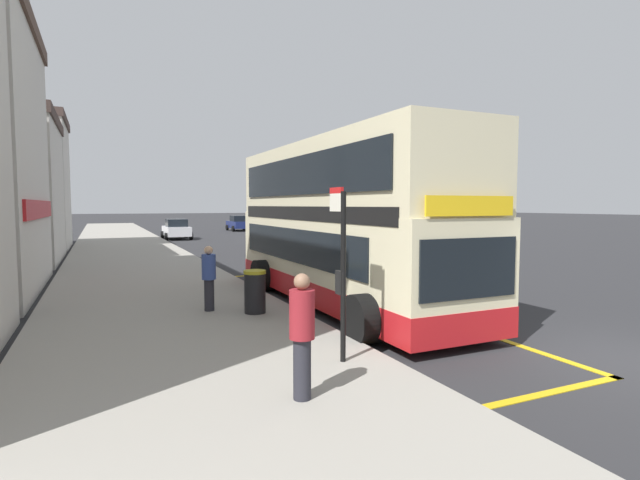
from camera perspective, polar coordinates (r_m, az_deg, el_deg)
ground_plane at (r=38.25m, az=-11.72°, el=-0.05°), size 260.00×260.00×0.00m
pavement_near at (r=37.33m, az=-22.25°, el=-0.27°), size 6.00×76.00×0.14m
double_decker_bus at (r=13.25m, az=2.40°, el=1.23°), size 3.21×10.22×4.40m
bus_bay_markings at (r=13.19m, az=2.87°, el=-7.80°), size 2.99×13.36×0.01m
bus_stop_sign at (r=8.01m, az=2.51°, el=-2.45°), size 0.09×0.51×2.89m
parked_car_white_kerbside at (r=40.47m, az=-16.56°, el=1.22°), size 2.09×4.20×1.62m
parked_car_maroon_ahead at (r=29.73m, az=-2.48°, el=0.40°), size 2.09×4.20×1.62m
parked_car_white_distant at (r=40.66m, az=-5.09°, el=1.39°), size 2.09×4.20×1.62m
parked_car_navy_behind at (r=52.25m, az=-9.55°, el=1.96°), size 2.09×4.20×1.62m
pedestrian_waiting_near_sign at (r=12.18m, az=-12.95°, el=-4.13°), size 0.34×0.34×1.60m
pedestrian_further_back at (r=6.54m, az=-2.13°, el=-10.68°), size 0.34×0.34×1.70m
litter_bin at (r=11.79m, az=-7.67°, el=-6.03°), size 0.54×0.54×1.03m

